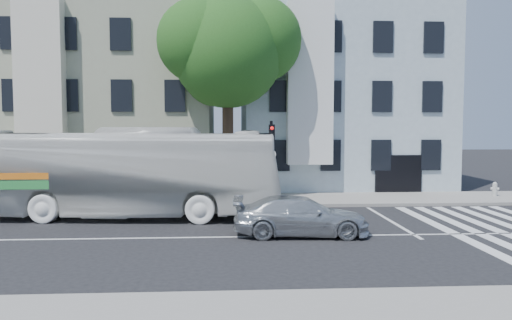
{
  "coord_description": "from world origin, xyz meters",
  "views": [
    {
      "loc": [
        -0.04,
        -16.92,
        3.84
      ],
      "look_at": [
        1.15,
        3.67,
        2.4
      ],
      "focal_mm": 35.0,
      "sensor_mm": 36.0,
      "label": 1
    }
  ],
  "objects": [
    {
      "name": "fire_hydrant",
      "position": [
        13.91,
        8.14,
        0.53
      ],
      "size": [
        0.42,
        0.29,
        0.74
      ],
      "rotation": [
        0.0,
        0.0,
        -0.4
      ],
      "color": "#AFB0AB",
      "rests_on": "sidewalk_far"
    },
    {
      "name": "ground",
      "position": [
        0.0,
        0.0,
        0.0
      ],
      "size": [
        120.0,
        120.0,
        0.0
      ],
      "primitive_type": "plane",
      "color": "black",
      "rests_on": "ground"
    },
    {
      "name": "sidewalk_far",
      "position": [
        0.0,
        8.0,
        0.07
      ],
      "size": [
        80.0,
        4.0,
        0.15
      ],
      "primitive_type": "cube",
      "color": "gray",
      "rests_on": "ground"
    },
    {
      "name": "bus",
      "position": [
        -4.53,
        4.04,
        1.88
      ],
      "size": [
        4.31,
        13.72,
        3.76
      ],
      "primitive_type": "imported",
      "rotation": [
        0.0,
        0.0,
        1.48
      ],
      "color": "silver",
      "rests_on": "ground"
    },
    {
      "name": "traffic_signal",
      "position": [
        2.0,
        5.94,
        2.61
      ],
      "size": [
        0.42,
        0.52,
        4.04
      ],
      "rotation": [
        0.0,
        0.0,
        -0.01
      ],
      "color": "black",
      "rests_on": "ground"
    },
    {
      "name": "sedan",
      "position": [
        2.52,
        0.15,
        0.68
      ],
      "size": [
        2.18,
        4.8,
        1.36
      ],
      "primitive_type": "imported",
      "rotation": [
        0.0,
        0.0,
        1.51
      ],
      "color": "silver",
      "rests_on": "ground"
    },
    {
      "name": "building_left",
      "position": [
        -7.0,
        15.0,
        5.5
      ],
      "size": [
        12.0,
        10.0,
        11.0
      ],
      "primitive_type": "cube",
      "color": "gray",
      "rests_on": "ground"
    },
    {
      "name": "hedge",
      "position": [
        -2.26,
        6.3,
        0.5
      ],
      "size": [
        8.51,
        2.42,
        0.7
      ],
      "primitive_type": null,
      "rotation": [
        0.0,
        0.0,
        -0.19
      ],
      "color": "#22571C",
      "rests_on": "sidewalk_far"
    },
    {
      "name": "street_tree",
      "position": [
        0.06,
        8.74,
        7.83
      ],
      "size": [
        7.3,
        5.9,
        11.1
      ],
      "color": "#2D2116",
      "rests_on": "ground"
    },
    {
      "name": "building_right",
      "position": [
        7.0,
        15.0,
        5.5
      ],
      "size": [
        12.0,
        10.0,
        11.0
      ],
      "primitive_type": "cube",
      "color": "#9DAEBA",
      "rests_on": "ground"
    }
  ]
}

